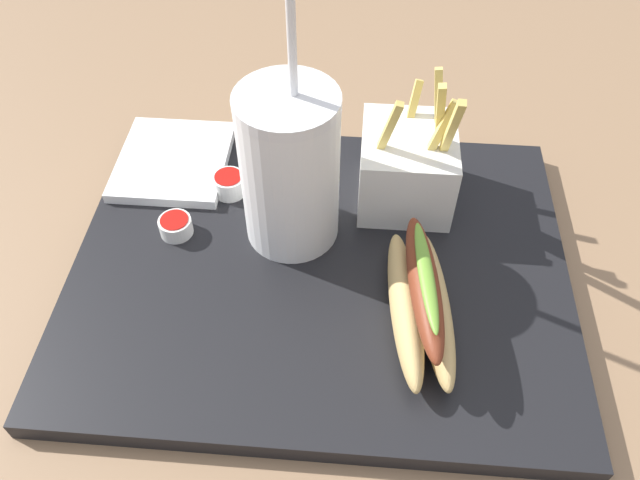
{
  "coord_description": "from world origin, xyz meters",
  "views": [
    {
      "loc": [
        0.03,
        -0.36,
        0.47
      ],
      "look_at": [
        0.0,
        0.0,
        0.05
      ],
      "focal_mm": 35.5,
      "sensor_mm": 36.0,
      "label": 1
    }
  ],
  "objects_px": {
    "napkin_stack": "(173,161)",
    "fries_basket": "(407,166)",
    "hot_dog_1": "(421,301)",
    "ketchup_cup_2": "(229,183)",
    "soda_cup": "(290,169)",
    "ketchup_cup_1": "(175,225)"
  },
  "relations": [
    {
      "from": "ketchup_cup_2",
      "to": "napkin_stack",
      "type": "relative_size",
      "value": 0.26
    },
    {
      "from": "hot_dog_1",
      "to": "ketchup_cup_2",
      "type": "bearing_deg",
      "value": 143.03
    },
    {
      "from": "ketchup_cup_2",
      "to": "ketchup_cup_1",
      "type": "bearing_deg",
      "value": -125.4
    },
    {
      "from": "ketchup_cup_1",
      "to": "soda_cup",
      "type": "bearing_deg",
      "value": 6.93
    },
    {
      "from": "hot_dog_1",
      "to": "ketchup_cup_2",
      "type": "xyz_separation_m",
      "value": [
        -0.18,
        0.14,
        -0.01
      ]
    },
    {
      "from": "fries_basket",
      "to": "ketchup_cup_1",
      "type": "height_order",
      "value": "fries_basket"
    },
    {
      "from": "fries_basket",
      "to": "hot_dog_1",
      "type": "relative_size",
      "value": 0.9
    },
    {
      "from": "fries_basket",
      "to": "ketchup_cup_1",
      "type": "xyz_separation_m",
      "value": [
        -0.21,
        -0.07,
        -0.03
      ]
    },
    {
      "from": "napkin_stack",
      "to": "fries_basket",
      "type": "bearing_deg",
      "value": -6.3
    },
    {
      "from": "soda_cup",
      "to": "hot_dog_1",
      "type": "height_order",
      "value": "soda_cup"
    },
    {
      "from": "ketchup_cup_1",
      "to": "napkin_stack",
      "type": "xyz_separation_m",
      "value": [
        -0.02,
        0.09,
        -0.0
      ]
    },
    {
      "from": "soda_cup",
      "to": "fries_basket",
      "type": "relative_size",
      "value": 1.76
    },
    {
      "from": "soda_cup",
      "to": "hot_dog_1",
      "type": "xyz_separation_m",
      "value": [
        0.12,
        -0.09,
        -0.05
      ]
    },
    {
      "from": "soda_cup",
      "to": "ketchup_cup_2",
      "type": "relative_size",
      "value": 8.04
    },
    {
      "from": "fries_basket",
      "to": "napkin_stack",
      "type": "xyz_separation_m",
      "value": [
        -0.24,
        0.03,
        -0.03
      ]
    },
    {
      "from": "ketchup_cup_2",
      "to": "hot_dog_1",
      "type": "bearing_deg",
      "value": -36.97
    },
    {
      "from": "fries_basket",
      "to": "ketchup_cup_1",
      "type": "relative_size",
      "value": 4.67
    },
    {
      "from": "hot_dog_1",
      "to": "napkin_stack",
      "type": "relative_size",
      "value": 1.31
    },
    {
      "from": "napkin_stack",
      "to": "soda_cup",
      "type": "bearing_deg",
      "value": -30.88
    },
    {
      "from": "ketchup_cup_2",
      "to": "fries_basket",
      "type": "bearing_deg",
      "value": 3.0
    },
    {
      "from": "napkin_stack",
      "to": "hot_dog_1",
      "type": "bearing_deg",
      "value": -34.88
    },
    {
      "from": "ketchup_cup_1",
      "to": "napkin_stack",
      "type": "distance_m",
      "value": 0.1
    }
  ]
}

